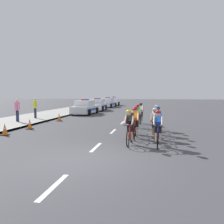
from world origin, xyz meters
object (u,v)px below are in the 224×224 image
spectator_closest (35,107)px  spectator_middle (17,109)px  cyclist_sixth (157,120)px  police_car_furthest (114,102)px  cyclist_lead (130,126)px  cyclist_second (158,128)px  police_car_second (98,105)px  cyclist_third (135,122)px  cyclist_fourth (155,123)px  traffic_cone_mid (5,129)px  cyclist_seventh (138,116)px  cyclist_eighth (156,117)px  traffic_cone_near (30,124)px  police_car_nearest (85,108)px  police_car_third (108,103)px  traffic_cone_far (59,117)px  cyclist_fifth (135,120)px  cyclist_ninth (141,113)px

spectator_closest → spectator_middle: same height
cyclist_sixth → police_car_furthest: size_ratio=0.38×
cyclist_lead → cyclist_second: size_ratio=1.00×
police_car_second → spectator_middle: bearing=-101.5°
cyclist_lead → cyclist_third: (0.11, 1.41, 0.00)m
cyclist_fourth → police_car_furthest: size_ratio=0.38×
cyclist_second → traffic_cone_mid: 7.99m
cyclist_lead → cyclist_second: same height
cyclist_second → cyclist_seventh: bearing=103.5°
cyclist_eighth → traffic_cone_mid: (-7.88, -3.11, -0.48)m
cyclist_sixth → traffic_cone_near: cyclist_sixth is taller
cyclist_seventh → cyclist_eighth: bearing=-32.2°
police_car_nearest → police_car_third: 12.15m
cyclist_third → cyclist_lead: bearing=-94.4°
cyclist_sixth → police_car_nearest: size_ratio=0.38×
spectator_closest → spectator_middle: (-0.08, -2.42, 0.00)m
cyclist_fourth → police_car_nearest: 14.07m
police_car_nearest → police_car_third: same height
cyclist_eighth → spectator_middle: 10.17m
police_car_furthest → traffic_cone_near: 27.87m
police_car_third → traffic_cone_far: size_ratio=7.10×
cyclist_second → cyclist_seventh: same height
traffic_cone_far → cyclist_eighth: bearing=-22.9°
police_car_third → spectator_middle: 20.37m
traffic_cone_near → traffic_cone_mid: (-0.17, -2.15, 0.00)m
cyclist_lead → police_car_nearest: bearing=114.6°
spectator_middle → traffic_cone_far: bearing=35.9°
cyclist_lead → spectator_closest: 11.82m
cyclist_fourth → cyclist_fifth: 1.50m
cyclist_fourth → traffic_cone_mid: (-7.77, -0.48, -0.48)m
cyclist_second → cyclist_third: same height
cyclist_second → police_car_nearest: bearing=118.5°
cyclist_fifth → police_car_second: bearing=110.8°
cyclist_eighth → cyclist_ninth: size_ratio=1.00×
police_car_furthest → cyclist_fourth: bearing=-76.2°
police_car_nearest → police_car_furthest: (0.00, 17.46, 0.00)m
cyclist_lead → police_car_furthest: police_car_furthest is taller
cyclist_fourth → spectator_closest: size_ratio=1.03×
police_car_second → spectator_closest: size_ratio=2.68×
cyclist_eighth → traffic_cone_near: size_ratio=2.69×
police_car_third → cyclist_fourth: bearing=-73.3°
police_car_furthest → cyclist_lead: bearing=-78.7°
police_car_nearest → traffic_cone_near: (-0.36, -10.40, -0.37)m
cyclist_third → cyclist_ninth: 5.41m
cyclist_eighth → cyclist_ninth: same height
cyclist_second → cyclist_lead: bearing=174.6°
cyclist_seventh → police_car_third: bearing=106.5°
cyclist_sixth → traffic_cone_near: (-7.73, 0.46, -0.48)m
cyclist_fourth → cyclist_seventh: (-1.05, 3.36, 0.00)m
police_car_nearest → cyclist_second: bearing=-61.5°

